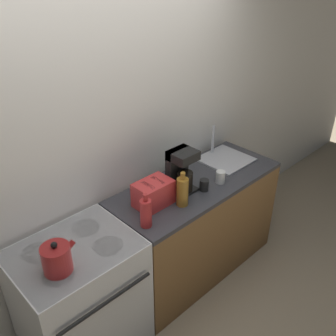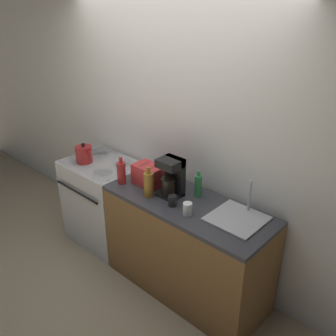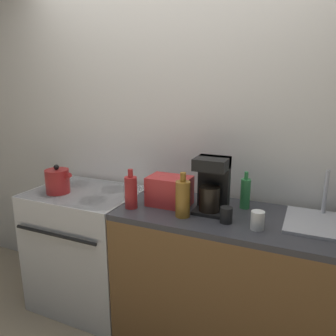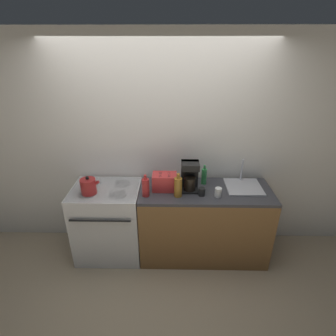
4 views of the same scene
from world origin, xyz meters
name	(u,v)px [view 3 (image 3 of 4)]	position (x,y,z in m)	size (l,w,h in m)	color
wall_back	(181,139)	(0.00, 0.66, 1.30)	(8.00, 0.05, 2.60)	silver
stove	(88,247)	(-0.62, 0.30, 0.47)	(0.78, 0.65, 0.92)	silver
counter_block	(237,284)	(0.54, 0.30, 0.46)	(1.51, 0.61, 0.92)	brown
kettle	(58,181)	(-0.77, 0.21, 1.01)	(0.21, 0.17, 0.21)	maroon
toaster	(170,191)	(0.07, 0.31, 1.02)	(0.27, 0.19, 0.19)	red
coffee_maker	(212,184)	(0.35, 0.31, 1.10)	(0.19, 0.18, 0.34)	black
sink_tray	(323,222)	(0.98, 0.38, 0.94)	(0.40, 0.40, 0.28)	#B7B7BC
bottle_green	(245,193)	(0.53, 0.45, 1.02)	(0.06, 0.06, 0.24)	#338C47
bottle_red	(131,192)	(-0.13, 0.16, 1.03)	(0.08, 0.08, 0.25)	#B72828
bottle_amber	(183,198)	(0.22, 0.17, 1.03)	(0.09, 0.09, 0.27)	#9E6B23
cup_black	(226,215)	(0.48, 0.18, 0.97)	(0.07, 0.07, 0.09)	black
cup_white	(257,220)	(0.65, 0.16, 0.97)	(0.07, 0.07, 0.10)	white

